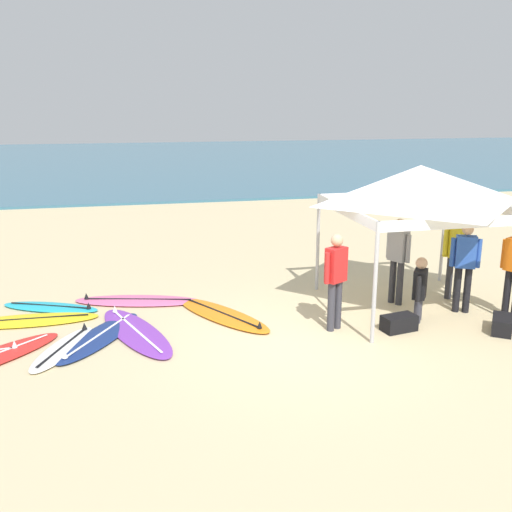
{
  "coord_description": "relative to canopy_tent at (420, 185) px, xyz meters",
  "views": [
    {
      "loc": [
        -2.68,
        -8.46,
        3.84
      ],
      "look_at": [
        -0.37,
        1.93,
        1.0
      ],
      "focal_mm": 40.2,
      "sensor_mm": 36.0,
      "label": 1
    }
  ],
  "objects": [
    {
      "name": "sea",
      "position": [
        -2.55,
        31.0,
        -2.34
      ],
      "size": [
        80.0,
        36.0,
        0.1
      ],
      "primitive_type": "cube",
      "color": "#386B84",
      "rests_on": "ground"
    },
    {
      "name": "person_blue",
      "position": [
        0.79,
        -0.45,
        -1.4
      ],
      "size": [
        0.51,
        0.35,
        1.71
      ],
      "color": "black",
      "rests_on": "ground"
    },
    {
      "name": "person_black",
      "position": [
        -0.23,
        -0.71,
        -1.73
      ],
      "size": [
        0.38,
        0.47,
        1.2
      ],
      "color": "#383842",
      "rests_on": "ground"
    },
    {
      "name": "surfboard_navy",
      "position": [
        -5.87,
        -0.3,
        -2.35
      ],
      "size": [
        1.7,
        2.32,
        0.19
      ],
      "color": "navy",
      "rests_on": "ground"
    },
    {
      "name": "surfboard_purple",
      "position": [
        -5.26,
        -0.21,
        -2.35
      ],
      "size": [
        1.55,
        2.68,
        0.19
      ],
      "color": "purple",
      "rests_on": "ground"
    },
    {
      "name": "person_yellow",
      "position": [
        1.05,
        0.29,
        -1.4
      ],
      "size": [
        0.55,
        0.25,
        1.71
      ],
      "color": "#2D2D33",
      "rests_on": "ground"
    },
    {
      "name": "surfboard_orange",
      "position": [
        -3.67,
        0.28,
        -2.35
      ],
      "size": [
        1.83,
        2.46,
        0.19
      ],
      "color": "orange",
      "rests_on": "ground"
    },
    {
      "name": "person_grey",
      "position": [
        -0.21,
        0.26,
        -1.4
      ],
      "size": [
        0.36,
        0.5,
        1.71
      ],
      "color": "#2D2D33",
      "rests_on": "ground"
    },
    {
      "name": "surfboard_cyan",
      "position": [
        -6.84,
        1.4,
        -2.35
      ],
      "size": [
        2.0,
        1.26,
        0.19
      ],
      "color": "#23B2CC",
      "rests_on": "ground"
    },
    {
      "name": "ground_plane",
      "position": [
        -2.55,
        -1.17,
        -2.39
      ],
      "size": [
        80.0,
        80.0,
        0.0
      ],
      "primitive_type": "plane",
      "color": "beige"
    },
    {
      "name": "surfboard_white",
      "position": [
        -6.41,
        -0.66,
        -2.35
      ],
      "size": [
        1.17,
        1.87,
        0.19
      ],
      "color": "white",
      "rests_on": "ground"
    },
    {
      "name": "surfboard_pink",
      "position": [
        -5.2,
        1.43,
        -2.35
      ],
      "size": [
        2.6,
        1.25,
        0.19
      ],
      "color": "pink",
      "rests_on": "ground"
    },
    {
      "name": "gear_bag_near_tent",
      "position": [
        -0.78,
        -1.06,
        -2.25
      ],
      "size": [
        0.65,
        0.43,
        0.28
      ],
      "primitive_type": "cube",
      "rotation": [
        0.0,
        0.0,
        0.19
      ],
      "color": "black",
      "rests_on": "ground"
    },
    {
      "name": "surfboard_yellow",
      "position": [
        -7.17,
        0.76,
        -2.35
      ],
      "size": [
        2.49,
        0.71,
        0.19
      ],
      "color": "yellow",
      "rests_on": "ground"
    },
    {
      "name": "gear_bag_by_pole",
      "position": [
        0.94,
        -1.51,
        -2.25
      ],
      "size": [
        0.61,
        0.67,
        0.28
      ],
      "primitive_type": "cube",
      "rotation": [
        0.0,
        0.0,
        0.95
      ],
      "color": "black",
      "rests_on": "ground"
    },
    {
      "name": "canopy_tent",
      "position": [
        0.0,
        0.0,
        0.0
      ],
      "size": [
        3.01,
        3.01,
        2.75
      ],
      "color": "#B7B7BC",
      "rests_on": "ground"
    },
    {
      "name": "person_red",
      "position": [
        -1.86,
        -0.75,
        -1.4
      ],
      "size": [
        0.49,
        0.37,
        1.71
      ],
      "color": "#383842",
      "rests_on": "ground"
    }
  ]
}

